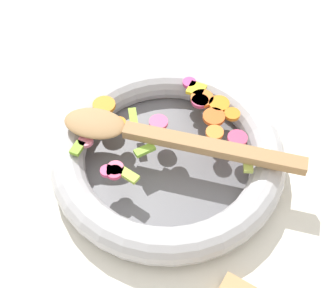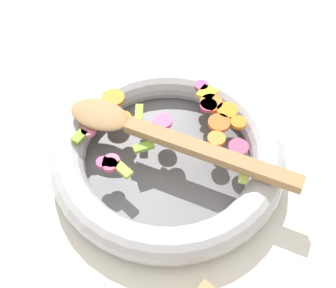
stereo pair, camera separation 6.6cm
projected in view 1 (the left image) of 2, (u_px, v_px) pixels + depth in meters
name	position (u px, v px, depth m)	size (l,w,h in m)	color
ground_plane	(168.00, 164.00, 0.70)	(4.00, 4.00, 0.00)	silver
skillet	(168.00, 156.00, 0.68)	(0.34, 0.34, 0.05)	slate
chopped_vegetables	(173.00, 123.00, 0.68)	(0.23, 0.26, 0.01)	orange
wooden_spoon	(156.00, 136.00, 0.66)	(0.14, 0.34, 0.01)	#A87F51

